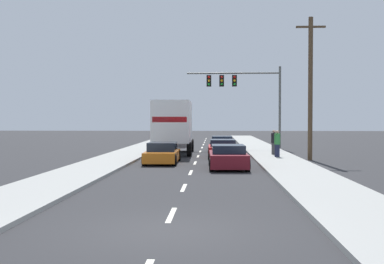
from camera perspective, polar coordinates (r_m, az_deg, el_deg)
name	(u,v)px	position (r m, az deg, el deg)	size (l,w,h in m)	color
ground_plane	(200,153)	(35.71, 0.91, -2.53)	(140.00, 140.00, 0.00)	#2B2B2D
sidewalk_right	(275,158)	(30.94, 9.92, -3.04)	(2.90, 80.00, 0.14)	#9E9E99
sidewalk_left	(120,157)	(31.31, -8.59, -2.98)	(2.90, 80.00, 0.14)	#9E9E99
lane_markings	(198,156)	(32.54, 0.73, -2.91)	(0.14, 62.00, 0.01)	silver
box_truck	(174,125)	(34.40, -2.20, 0.86)	(2.77, 7.97, 3.79)	white
car_orange	(162,154)	(27.41, -3.56, -2.59)	(1.86, 4.18, 1.20)	orange
car_silver	(222,144)	(37.65, 3.56, -1.47)	(1.90, 4.58, 1.21)	#B7BABF
car_red	(222,149)	(31.30, 3.67, -2.06)	(1.95, 4.06, 1.21)	red
car_maroon	(228,157)	(24.56, 4.32, -3.03)	(2.05, 4.32, 1.22)	maroon
traffic_signal_mast	(237,86)	(41.05, 5.45, 5.45)	(8.02, 0.69, 7.03)	#595B56
utility_pole_mid	(310,87)	(30.32, 13.96, 5.29)	(1.80, 0.28, 8.79)	brown
pedestrian_near_corner	(274,142)	(32.86, 9.76, -1.21)	(0.38, 0.38, 1.66)	#3F3F42
pedestrian_mid_block	(277,144)	(30.72, 10.14, -1.37)	(0.38, 0.38, 1.69)	#1E233F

